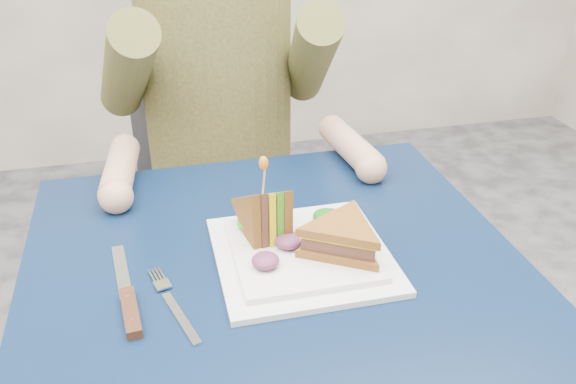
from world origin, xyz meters
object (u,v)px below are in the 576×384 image
object	(u,v)px
chair	(218,169)
sandwich_flat	(343,238)
table	(278,310)
sandwich_upright	(265,217)
fork	(174,306)
knife	(129,304)
diner	(216,40)
plate	(302,253)

from	to	relation	value
chair	sandwich_flat	distance (m)	0.77
table	sandwich_upright	xyz separation A→B (m)	(-0.01, 0.06, 0.13)
fork	knife	world-z (taller)	knife
table	sandwich_flat	bearing A→B (deg)	-4.99
sandwich_upright	knife	size ratio (longest dim) A/B	0.62
table	fork	xyz separation A→B (m)	(-0.16, -0.05, 0.08)
chair	knife	distance (m)	0.81
table	fork	distance (m)	0.19
diner	knife	size ratio (longest dim) A/B	3.36
table	chair	size ratio (longest dim) A/B	0.81
chair	diner	bearing A→B (deg)	-90.00
fork	knife	xyz separation A→B (m)	(-0.06, 0.01, 0.00)
sandwich_upright	sandwich_flat	bearing A→B (deg)	-34.22
sandwich_flat	fork	xyz separation A→B (m)	(-0.25, -0.05, -0.04)
fork	table	bearing A→B (deg)	18.98
diner	fork	size ratio (longest dim) A/B	4.22
knife	diner	bearing A→B (deg)	71.47
table	fork	size ratio (longest dim) A/B	4.25
chair	fork	bearing A→B (deg)	-101.48
table	sandwich_upright	bearing A→B (deg)	95.48
knife	plate	bearing A→B (deg)	12.28
plate	fork	xyz separation A→B (m)	(-0.20, -0.07, -0.01)
knife	sandwich_upright	bearing A→B (deg)	25.68
table	plate	distance (m)	0.10
diner	knife	distance (m)	0.70
chair	plate	distance (m)	0.73
diner	plate	size ratio (longest dim) A/B	2.87
chair	plate	bearing A→B (deg)	-86.57
table	sandwich_flat	xyz separation A→B (m)	(0.10, -0.01, 0.12)
sandwich_flat	knife	size ratio (longest dim) A/B	0.89
table	sandwich_flat	world-z (taller)	sandwich_flat
table	plate	size ratio (longest dim) A/B	2.88
fork	knife	size ratio (longest dim) A/B	0.80
diner	fork	world-z (taller)	diner
diner	knife	xyz separation A→B (m)	(-0.22, -0.65, -0.18)
diner	sandwich_flat	distance (m)	0.64
diner	knife	world-z (taller)	diner
chair	knife	bearing A→B (deg)	-105.94
sandwich_flat	sandwich_upright	world-z (taller)	sandwich_upright
sandwich_flat	fork	bearing A→B (deg)	-169.84
diner	fork	bearing A→B (deg)	-103.37
plate	sandwich_flat	world-z (taller)	sandwich_flat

